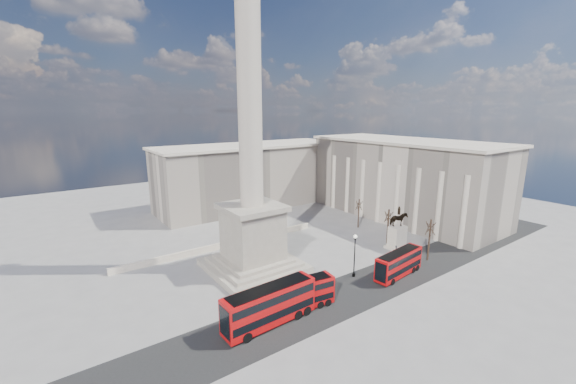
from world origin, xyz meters
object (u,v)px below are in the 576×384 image
(red_bus_c, at_px, (399,263))
(equestrian_statue, at_px, (397,234))
(red_bus_a, at_px, (298,295))
(pedestrian_crossing, at_px, (286,269))
(pedestrian_standing, at_px, (388,258))
(red_bus_b, at_px, (270,305))
(victorian_lamp, at_px, (355,252))
(pedestrian_walking, at_px, (396,250))
(nelsons_column, at_px, (252,192))

(red_bus_c, bearing_deg, equestrian_statue, 32.75)
(red_bus_a, distance_m, pedestrian_crossing, 10.56)
(red_bus_c, relative_size, pedestrian_standing, 5.36)
(red_bus_b, height_order, equestrian_statue, equestrian_statue)
(victorian_lamp, distance_m, pedestrian_walking, 12.93)
(red_bus_a, distance_m, pedestrian_standing, 21.44)
(victorian_lamp, relative_size, pedestrian_crossing, 4.36)
(nelsons_column, height_order, pedestrian_crossing, nelsons_column)
(red_bus_b, relative_size, victorian_lamp, 1.76)
(pedestrian_standing, bearing_deg, victorian_lamp, -19.57)
(equestrian_statue, height_order, pedestrian_crossing, equestrian_statue)
(equestrian_statue, bearing_deg, pedestrian_standing, -152.49)
(red_bus_c, relative_size, equestrian_statue, 1.24)
(equestrian_statue, height_order, pedestrian_standing, equestrian_statue)
(nelsons_column, height_order, pedestrian_standing, nelsons_column)
(equestrian_statue, bearing_deg, pedestrian_walking, -143.63)
(red_bus_a, relative_size, victorian_lamp, 1.48)
(red_bus_b, bearing_deg, pedestrian_walking, 6.64)
(red_bus_b, relative_size, pedestrian_crossing, 7.68)
(pedestrian_standing, xyz_separation_m, pedestrian_crossing, (-16.51, 6.68, -0.15))
(pedestrian_standing, bearing_deg, nelsons_column, -50.96)
(nelsons_column, bearing_deg, pedestrian_crossing, -56.44)
(pedestrian_standing, height_order, pedestrian_crossing, pedestrian_standing)
(pedestrian_crossing, bearing_deg, red_bus_c, -149.30)
(red_bus_a, height_order, pedestrian_crossing, red_bus_a)
(red_bus_a, bearing_deg, pedestrian_standing, 14.74)
(victorian_lamp, bearing_deg, equestrian_statue, 13.53)
(red_bus_c, distance_m, pedestrian_standing, 4.95)
(pedestrian_walking, relative_size, pedestrian_crossing, 1.10)
(nelsons_column, xyz_separation_m, victorian_lamp, (11.24, -11.67, -8.86))
(nelsons_column, xyz_separation_m, red_bus_b, (-6.17, -14.73, -10.36))
(red_bus_a, relative_size, red_bus_b, 0.84)
(nelsons_column, xyz_separation_m, pedestrian_crossing, (3.20, -4.82, -12.13))
(nelsons_column, height_order, red_bus_b, nelsons_column)
(red_bus_c, bearing_deg, red_bus_b, 171.74)
(red_bus_b, bearing_deg, red_bus_c, -4.31)
(red_bus_c, height_order, pedestrian_standing, red_bus_c)
(red_bus_c, xyz_separation_m, pedestrian_crossing, (-13.91, 10.72, -1.31))
(red_bus_a, distance_m, red_bus_b, 4.69)
(pedestrian_crossing, bearing_deg, equestrian_statue, -119.51)
(red_bus_b, height_order, pedestrian_crossing, red_bus_b)
(nelsons_column, height_order, red_bus_a, nelsons_column)
(equestrian_statue, distance_m, pedestrian_walking, 3.91)
(pedestrian_walking, distance_m, pedestrian_standing, 4.21)
(red_bus_c, height_order, pedestrian_crossing, red_bus_c)
(victorian_lamp, distance_m, equestrian_statue, 15.64)
(victorian_lamp, height_order, pedestrian_standing, victorian_lamp)
(victorian_lamp, relative_size, pedestrian_standing, 3.67)
(nelsons_column, distance_m, pedestrian_walking, 28.38)
(red_bus_c, xyz_separation_m, pedestrian_standing, (2.61, 4.05, -1.16))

